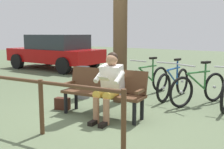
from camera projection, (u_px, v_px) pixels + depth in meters
name	position (u px, v px, depth m)	size (l,w,h in m)	color
ground_plane	(94.00, 118.00, 4.91)	(40.00, 40.00, 0.00)	#566647
bench	(104.00, 89.00, 4.99)	(1.65, 0.71, 0.87)	#51331E
person_reading	(110.00, 83.00, 4.73)	(0.53, 0.80, 1.20)	white
handbag	(62.00, 104.00, 5.42)	(0.30, 0.14, 0.24)	#3F1E14
tree_trunk	(120.00, 22.00, 5.80)	(0.31, 0.31, 3.56)	#4C3823
litter_bin	(83.00, 82.00, 6.35)	(0.34, 0.34, 0.76)	slate
bicycle_purple	(199.00, 88.00, 5.77)	(0.74, 1.57, 0.94)	black
bicycle_black	(174.00, 83.00, 6.34)	(0.48, 1.68, 0.94)	black
bicycle_blue	(148.00, 80.00, 6.72)	(0.48, 1.67, 0.94)	black
railing_fence	(41.00, 97.00, 4.03)	(2.84, 0.43, 0.85)	#51331E
parked_car	(56.00, 51.00, 11.46)	(4.28, 2.18, 1.47)	#A50C0C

